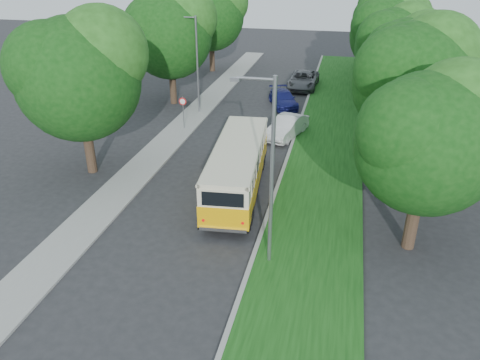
% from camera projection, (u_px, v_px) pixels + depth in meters
% --- Properties ---
extents(ground, '(120.00, 120.00, 0.00)m').
position_uv_depth(ground, '(191.00, 220.00, 22.96)').
color(ground, '#272729').
rests_on(ground, ground).
extents(curb, '(0.20, 70.00, 0.15)m').
position_uv_depth(curb, '(279.00, 182.00, 26.57)').
color(curb, gray).
rests_on(curb, ground).
extents(grass_verge, '(4.50, 70.00, 0.13)m').
position_uv_depth(grass_verge, '(321.00, 186.00, 26.10)').
color(grass_verge, '#144412').
rests_on(grass_verge, ground).
extents(sidewalk, '(2.20, 70.00, 0.12)m').
position_uv_depth(sidewalk, '(142.00, 168.00, 28.26)').
color(sidewalk, gray).
rests_on(sidewalk, ground).
extents(treeline, '(24.27, 41.91, 9.46)m').
position_uv_depth(treeline, '(302.00, 37.00, 35.37)').
color(treeline, '#332319').
rests_on(treeline, ground).
extents(lamppost_near, '(1.71, 0.16, 8.00)m').
position_uv_depth(lamppost_near, '(270.00, 169.00, 17.99)').
color(lamppost_near, gray).
rests_on(lamppost_near, ground).
extents(lamppost_far, '(1.71, 0.16, 7.50)m').
position_uv_depth(lamppost_far, '(196.00, 61.00, 36.01)').
color(lamppost_far, gray).
rests_on(lamppost_far, ground).
extents(warning_sign, '(0.56, 0.10, 2.50)m').
position_uv_depth(warning_sign, '(183.00, 107.00, 33.54)').
color(warning_sign, gray).
rests_on(warning_sign, ground).
extents(vintage_bus, '(3.30, 9.70, 2.83)m').
position_uv_depth(vintage_bus, '(238.00, 169.00, 24.92)').
color(vintage_bus, '#FFB508').
rests_on(vintage_bus, ground).
extents(car_silver, '(2.24, 3.82, 1.22)m').
position_uv_depth(car_silver, '(282.00, 124.00, 33.54)').
color(car_silver, '#A5A5AA').
rests_on(car_silver, ground).
extents(car_white, '(2.82, 4.73, 1.47)m').
position_uv_depth(car_white, '(287.00, 127.00, 32.71)').
color(car_white, silver).
rests_on(car_white, ground).
extents(car_blue, '(3.32, 4.83, 1.30)m').
position_uv_depth(car_blue, '(283.00, 99.00, 39.06)').
color(car_blue, navy).
rests_on(car_blue, ground).
extents(car_grey, '(2.75, 5.64, 1.54)m').
position_uv_depth(car_grey, '(303.00, 80.00, 44.12)').
color(car_grey, '#515358').
rests_on(car_grey, ground).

